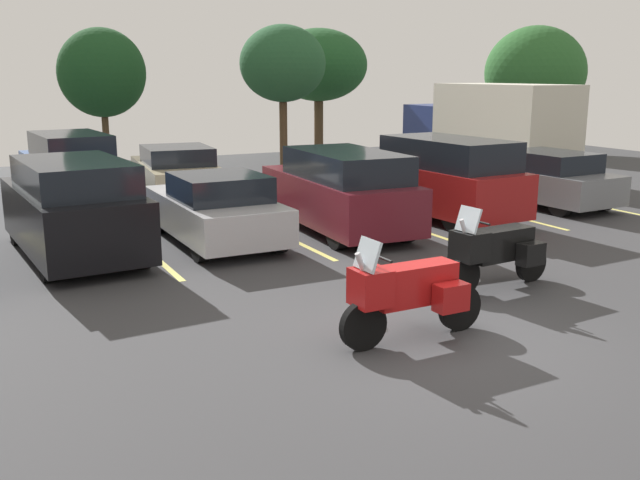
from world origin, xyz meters
name	(u,v)px	position (x,y,z in m)	size (l,w,h in m)	color
ground	(435,341)	(0.00, 0.00, -0.05)	(44.00, 44.00, 0.10)	#38383A
motorcycle_touring	(408,292)	(-0.39, 0.09, 0.67)	(2.19, 0.91, 1.44)	black
motorcycle_second	(495,249)	(2.16, 1.40, 0.66)	(2.13, 0.98, 1.41)	black
parking_stripes	(145,249)	(-2.23, 6.71, 0.00)	(23.70, 5.19, 0.01)	#EAE066
car_black	(74,208)	(-3.54, 6.67, 0.94)	(2.19, 4.67, 1.88)	black
car_silver	(216,209)	(-0.77, 6.60, 0.70)	(1.85, 4.27, 1.45)	#B7B7BC
car_maroon	(340,190)	(2.04, 6.41, 0.91)	(2.07, 4.91, 1.81)	maroon
car_red	(440,177)	(4.94, 6.68, 0.97)	(2.11, 4.84, 1.94)	maroon
car_grey	(542,179)	(8.33, 6.81, 0.71)	(1.97, 4.34, 1.44)	slate
car_far_blue	(70,170)	(-2.76, 12.48, 0.94)	(2.07, 4.85, 1.92)	#2D519E
car_far_champagne	(177,171)	(0.18, 12.75, 0.69)	(2.34, 4.75, 1.42)	#C1B289
box_truck	(489,128)	(10.91, 12.07, 1.60)	(2.34, 6.94, 3.08)	navy
tree_center_left	(319,65)	(8.93, 20.99, 3.75)	(4.18, 4.18, 5.30)	#4C3823
tree_right	(535,73)	(17.43, 16.97, 3.45)	(4.32, 4.32, 5.43)	#4C3823
tree_rear	(102,73)	(-0.39, 19.93, 3.43)	(3.12, 3.12, 5.03)	#4C3823
tree_far_left	(283,64)	(5.39, 16.88, 3.74)	(3.09, 3.09, 5.12)	#4C3823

